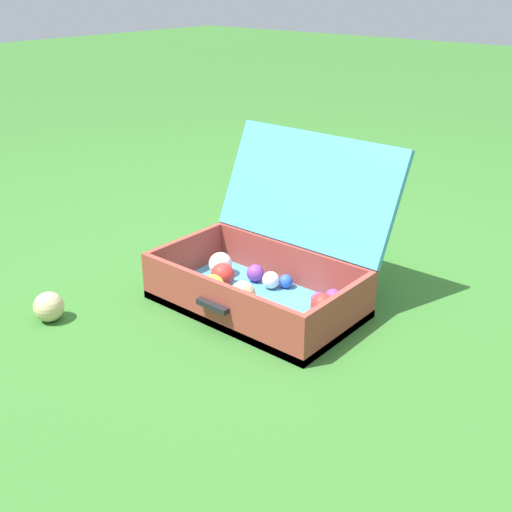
{
  "coord_description": "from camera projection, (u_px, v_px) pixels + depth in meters",
  "views": [
    {
      "loc": [
        1.08,
        -1.38,
        0.94
      ],
      "look_at": [
        -0.03,
        -0.06,
        0.17
      ],
      "focal_mm": 44.94,
      "sensor_mm": 36.0,
      "label": 1
    }
  ],
  "objects": [
    {
      "name": "ground_plane",
      "position": [
        277.0,
        303.0,
        1.99
      ],
      "size": [
        16.0,
        16.0,
        0.0
      ],
      "primitive_type": "plane",
      "color": "#336B28"
    },
    {
      "name": "stray_ball_on_grass",
      "position": [
        49.0,
        307.0,
        1.87
      ],
      "size": [
        0.09,
        0.09,
        0.09
      ],
      "primitive_type": "sphere",
      "color": "#D1B784",
      "rests_on": "ground"
    },
    {
      "name": "open_suitcase",
      "position": [
        267.0,
        268.0,
        1.96
      ],
      "size": [
        0.62,
        0.54,
        0.48
      ],
      "color": "#4799C6",
      "rests_on": "ground"
    }
  ]
}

